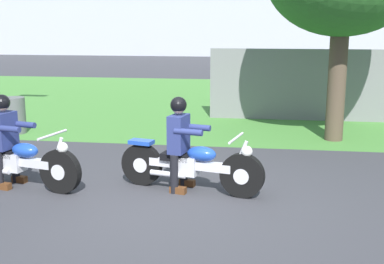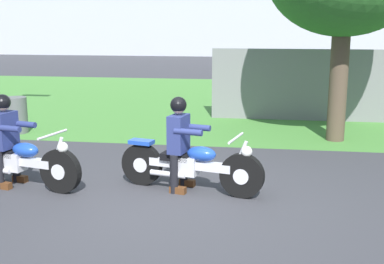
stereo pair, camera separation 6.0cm
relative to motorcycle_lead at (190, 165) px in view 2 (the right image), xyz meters
name	(u,v)px [view 2 (the right image)]	position (x,y,z in m)	size (l,w,h in m)	color
ground	(172,208)	(-0.14, -0.76, -0.39)	(120.00, 120.00, 0.00)	#38383D
grass_verge	(227,101)	(-0.14, 8.72, -0.39)	(60.00, 12.00, 0.01)	#478438
motorcycle_lead	(190,165)	(0.00, 0.00, 0.00)	(2.21, 0.80, 0.88)	black
rider_lead	(180,136)	(-0.16, 0.04, 0.43)	(0.62, 0.54, 1.40)	black
motorcycle_follow	(17,161)	(-2.63, -0.18, 0.00)	(2.21, 0.80, 0.89)	black
rider_follow	(6,133)	(-2.79, -0.14, 0.43)	(0.62, 0.54, 1.41)	black
trash_can	(16,115)	(-4.47, 3.36, 0.01)	(0.48, 0.48, 0.81)	#595E5B
fence_segment	(352,86)	(3.18, 5.82, 0.51)	(7.00, 0.06, 1.80)	slate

